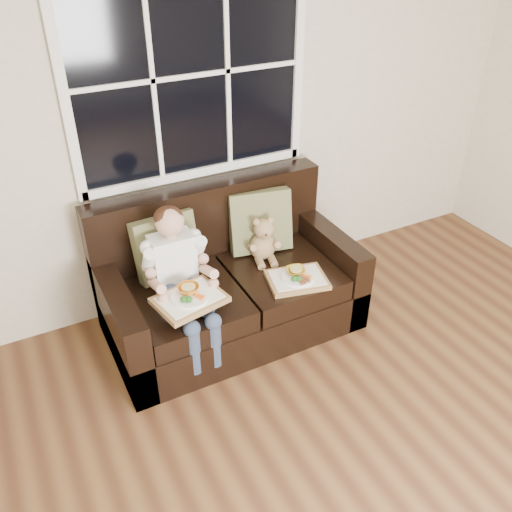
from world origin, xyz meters
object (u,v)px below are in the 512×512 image
loveseat (228,287)px  tray_right (297,278)px  tray_left (189,298)px  teddy_bear (264,242)px  child (179,269)px

loveseat → tray_right: loveseat is taller
loveseat → tray_left: 0.58m
tray_left → teddy_bear: bearing=15.5°
child → teddy_bear: child is taller
tray_left → tray_right: size_ratio=1.03×
tray_right → teddy_bear: bearing=112.4°
loveseat → child: bearing=-162.3°
teddy_bear → tray_right: bearing=-66.3°
teddy_bear → tray_left: teddy_bear is taller
loveseat → tray_right: (0.35, -0.33, 0.17)m
tray_left → tray_right: bearing=-12.1°
loveseat → teddy_bear: 0.40m
tray_left → loveseat: bearing=28.0°
loveseat → teddy_bear: size_ratio=5.11×
loveseat → teddy_bear: bearing=5.0°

